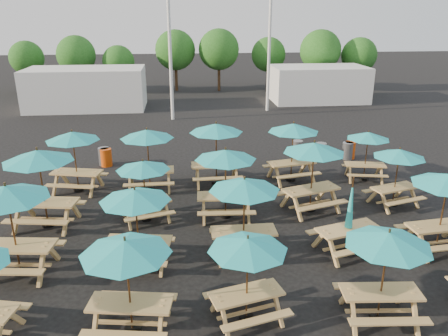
{
  "coord_description": "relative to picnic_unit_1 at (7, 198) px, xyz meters",
  "views": [
    {
      "loc": [
        -1.53,
        -13.42,
        6.51
      ],
      "look_at": [
        0.0,
        1.5,
        1.1
      ],
      "focal_mm": 35.0,
      "sensor_mm": 36.0,
      "label": 1
    }
  ],
  "objects": [
    {
      "name": "waste_bin_0",
      "position": [
        0.9,
        8.53,
        -1.74
      ],
      "size": [
        0.49,
        0.49,
        0.79
      ],
      "primitive_type": "cylinder",
      "color": "gray",
      "rests_on": "ground"
    },
    {
      "name": "tree_1",
      "position": [
        -3.88,
        26.92,
        1.01
      ],
      "size": [
        3.11,
        3.11,
        4.72
      ],
      "color": "#382314",
      "rests_on": "ground"
    },
    {
      "name": "picnic_unit_8",
      "position": [
        5.66,
        -2.43,
        -0.37
      ],
      "size": [
        2.1,
        2.1,
        2.06
      ],
      "rotation": [
        0.0,
        0.0,
        0.26
      ],
      "color": "tan",
      "rests_on": "ground"
    },
    {
      "name": "waste_bin_3",
      "position": [
        10.74,
        8.25,
        -1.74
      ],
      "size": [
        0.49,
        0.49,
        0.79
      ],
      "primitive_type": "cylinder",
      "color": "gray",
      "rests_on": "ground"
    },
    {
      "name": "picnic_unit_9",
      "position": [
        5.98,
        0.3,
        -0.15
      ],
      "size": [
        1.94,
        1.94,
        2.31
      ],
      "rotation": [
        0.0,
        0.0,
        0.0
      ],
      "color": "tan",
      "rests_on": "ground"
    },
    {
      "name": "event_tent_0",
      "position": [
        -2.13,
        21.02,
        -0.74
      ],
      "size": [
        8.0,
        4.0,
        2.8
      ],
      "primitive_type": "cube",
      "color": "silver",
      "rests_on": "ground"
    },
    {
      "name": "picnic_unit_12",
      "position": [
        8.59,
        -2.72,
        -0.25
      ],
      "size": [
        1.98,
        1.98,
        2.2
      ],
      "rotation": [
        0.0,
        0.0,
        -0.08
      ],
      "color": "tan",
      "rests_on": "ground"
    },
    {
      "name": "picnic_unit_3",
      "position": [
        0.36,
        5.56,
        -0.11
      ],
      "size": [
        2.37,
        2.37,
        2.37
      ],
      "rotation": [
        0.0,
        0.0,
        -0.22
      ],
      "color": "tan",
      "rests_on": "ground"
    },
    {
      "name": "waste_bin_1",
      "position": [
        1.01,
        8.37,
        -1.74
      ],
      "size": [
        0.49,
        0.49,
        0.79
      ],
      "primitive_type": "cylinder",
      "color": "#CF450C",
      "rests_on": "ground"
    },
    {
      "name": "picnic_unit_18",
      "position": [
        11.74,
        3.07,
        -0.34
      ],
      "size": [
        2.17,
        2.17,
        2.1
      ],
      "rotation": [
        0.0,
        0.0,
        0.28
      ],
      "color": "tan",
      "rests_on": "ground"
    },
    {
      "name": "tree_3",
      "position": [
        4.11,
        27.74,
        1.27
      ],
      "size": [
        3.36,
        3.36,
        5.09
      ],
      "color": "#382314",
      "rests_on": "ground"
    },
    {
      "name": "picnic_unit_6",
      "position": [
        3.11,
        2.78,
        -0.36
      ],
      "size": [
        2.17,
        2.17,
        2.08
      ],
      "rotation": [
        0.0,
        0.0,
        0.3
      ],
      "color": "tan",
      "rests_on": "ground"
    },
    {
      "name": "waste_bin_2",
      "position": [
        9.77,
        8.77,
        -1.74
      ],
      "size": [
        0.49,
        0.49,
        0.79
      ],
      "primitive_type": "cylinder",
      "color": "gray",
      "rests_on": "ground"
    },
    {
      "name": "picnic_unit_13",
      "position": [
        8.93,
        0.14,
        -1.19
      ],
      "size": [
        2.16,
        2.0,
        2.3
      ],
      "rotation": [
        0.0,
        0.0,
        0.27
      ],
      "color": "tan",
      "rests_on": "ground"
    },
    {
      "name": "event_tent_1",
      "position": [
        14.87,
        22.02,
        -0.84
      ],
      "size": [
        7.0,
        4.0,
        2.6
      ],
      "primitive_type": "cube",
      "color": "silver",
      "rests_on": "ground"
    },
    {
      "name": "ground",
      "position": [
        5.87,
        3.02,
        -2.14
      ],
      "size": [
        120.0,
        120.0,
        0.0
      ],
      "primitive_type": "plane",
      "color": "black",
      "rests_on": "ground"
    },
    {
      "name": "waste_bin_4",
      "position": [
        12.15,
        8.3,
        -1.74
      ],
      "size": [
        0.49,
        0.49,
        0.79
      ],
      "primitive_type": "cylinder",
      "color": "#CF450C",
      "rests_on": "ground"
    },
    {
      "name": "picnic_unit_14",
      "position": [
        8.7,
        2.96,
        -0.03
      ],
      "size": [
        2.58,
        2.58,
        2.46
      ],
      "rotation": [
        0.0,
        0.0,
        0.3
      ],
      "color": "tan",
      "rests_on": "ground"
    },
    {
      "name": "picnic_unit_15",
      "position": [
        8.73,
        5.8,
        -0.08
      ],
      "size": [
        2.37,
        2.37,
        2.4
      ],
      "rotation": [
        0.0,
        0.0,
        0.2
      ],
      "color": "tan",
      "rests_on": "ground"
    },
    {
      "name": "picnic_unit_5",
      "position": [
        3.11,
        0.07,
        -0.23
      ],
      "size": [
        2.12,
        2.12,
        2.23
      ],
      "rotation": [
        0.0,
        0.0,
        -0.15
      ],
      "color": "tan",
      "rests_on": "ground"
    },
    {
      "name": "tree_2",
      "position": [
        -0.52,
        26.67,
        0.49
      ],
      "size": [
        2.59,
        2.59,
        3.93
      ],
      "color": "#382314",
      "rests_on": "ground"
    },
    {
      "name": "picnic_unit_17",
      "position": [
        11.58,
        0.02,
        -0.12
      ],
      "size": [
        2.15,
        2.15,
        2.35
      ],
      "rotation": [
        0.0,
        0.0,
        0.1
      ],
      "color": "tan",
      "rests_on": "ground"
    },
    {
      "name": "picnic_unit_1",
      "position": [
        0.0,
        0.0,
        0.0
      ],
      "size": [
        2.32,
        2.32,
        2.5
      ],
      "rotation": [
        0.0,
        0.0,
        -0.12
      ],
      "color": "tan",
      "rests_on": "ground"
    },
    {
      "name": "picnic_unit_4",
      "position": [
        3.15,
        -2.58,
        -0.22
      ],
      "size": [
        2.14,
        2.14,
        2.24
      ],
      "rotation": [
        0.0,
        0.0,
        -0.16
      ],
      "color": "tan",
      "rests_on": "ground"
    },
    {
      "name": "mast_1",
      "position": [
        10.37,
        19.02,
        3.86
      ],
      "size": [
        0.2,
        0.2,
        12.0
      ],
      "primitive_type": "cylinder",
      "color": "silver",
      "rests_on": "ground"
    },
    {
      "name": "tree_5",
      "position": [
        12.09,
        27.7,
        0.83
      ],
      "size": [
        2.94,
        2.94,
        4.45
      ],
      "color": "#382314",
      "rests_on": "ground"
    },
    {
      "name": "mast_0",
      "position": [
        3.87,
        17.02,
        3.86
      ],
      "size": [
        0.2,
        0.2,
        12.0
      ],
      "primitive_type": "cylinder",
      "color": "silver",
      "rests_on": "ground"
    },
    {
      "name": "picnic_unit_10",
      "position": [
        5.73,
        2.74,
        -0.1
      ],
      "size": [
        2.09,
        2.09,
        2.38
      ],
      "rotation": [
        0.0,
        0.0,
        -0.05
      ],
      "color": "tan",
      "rests_on": "ground"
    },
    {
      "name": "tree_6",
      "position": [
        16.1,
        25.92,
        1.29
      ],
      "size": [
        3.38,
        3.38,
        5.13
      ],
      "color": "#382314",
      "rests_on": "ground"
    },
    {
      "name": "picnic_unit_19",
      "position": [
        11.72,
        5.58,
        -0.4
      ],
      "size": [
        1.99,
        1.99,
        2.03
      ],
      "rotation": [
        0.0,
        0.0,
        -0.19
      ],
      "color": "tan",
      "rests_on": "ground"
    },
    {
      "name": "picnic_unit_7",
      "position": [
        3.08,
        5.46,
        -0.08
      ],
      "size": [
        2.03,
        2.03,
        2.4
      ],
      "rotation": [
        0.0,
        0.0,
        0.01
      ],
      "color": "tan",
      "rests_on": "ground"
    },
    {
      "name": "picnic_unit_11",
      "position": [
        5.69,
        5.79,
        -0.01
      ],
      "size": [
        2.09,
        2.09,
        2.48
      ],
      "rotation": [
        0.0,
        0.0,
        0.01
      ],
      "color": "tan",
      "rests_on": "ground"
    },
    {
      "name": "tree_4",
      "position": [
        7.77,
        27.28,
        1.32
      ],
      "size": [
        3.41,
        3.41,
        5.17
      ],
      "color": "#382314",
      "rests_on": "ground"
    },
    {
      "name": "picnic_unit_2",
      "position": [
        -0.01,
        2.69,
        0.07
      ],
      "size": [
        2.46,
        2.46,
        2.57
      ],
      "rotation": [
        0.0,
        0.0,
        -0.16
      ],
      "color": "tan",
      "rests_on": "ground"
    },
    {
      "name": "tree_0",
      "position": [
        -8.21,
        28.27,
        0.69
      ],
      "size": [
        2.8,
        2.8,
        4.24
      ],
      "color": "#382314",
      "rests_on": "ground"
    },
    {
      "name": "waste_bin_5",
      "position": [
        12.01,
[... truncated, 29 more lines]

